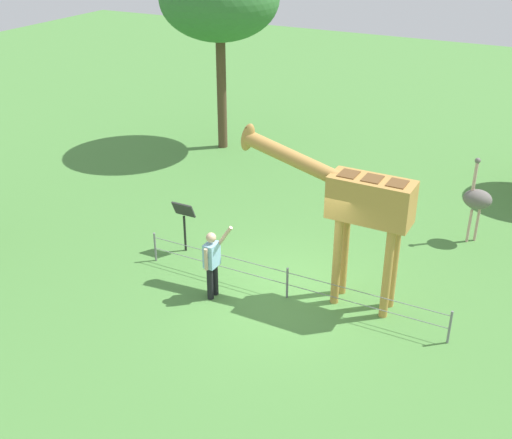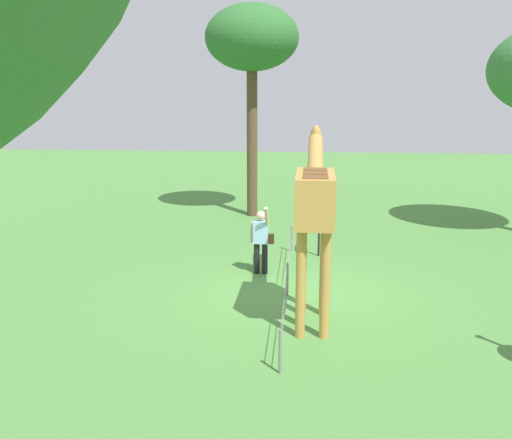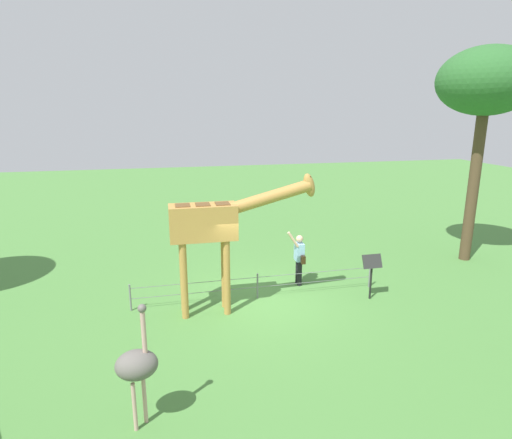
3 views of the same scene
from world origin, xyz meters
TOP-DOWN VIEW (x-y plane):
  - ground_plane at (0.00, 0.00)m, footprint 60.00×60.00m
  - giraffe at (-1.22, -0.37)m, footprint 3.87×0.73m
  - visitor at (1.47, 0.86)m, footprint 0.56×0.58m
  - tree_northeast at (8.08, 1.71)m, footprint 3.19×3.19m
  - info_sign at (3.13, -0.58)m, footprint 0.56×0.21m
  - wire_fence at (0.00, 0.17)m, footprint 7.05×0.05m

SIDE VIEW (x-z plane):
  - ground_plane at x=0.00m, z-range 0.00..0.00m
  - wire_fence at x=0.00m, z-range 0.03..0.78m
  - visitor at x=1.47m, z-range 0.02..1.78m
  - info_sign at x=3.13m, z-range 0.29..1.61m
  - giraffe at x=-1.22m, z-range 0.52..4.20m
  - tree_northeast at x=8.08m, z-range 2.42..9.71m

